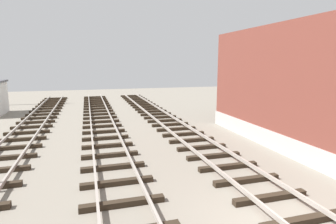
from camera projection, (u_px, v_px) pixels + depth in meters
track_near_building at (302, 220)px, 7.22m from camera, size 2.50×59.88×0.32m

